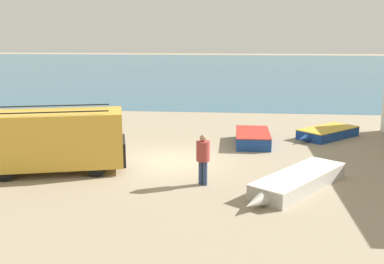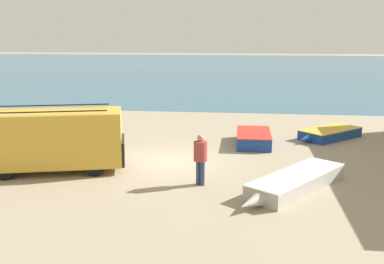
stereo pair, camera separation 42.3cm
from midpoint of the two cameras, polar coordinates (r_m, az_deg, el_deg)
The scene contains 9 objects.
ground_plane at distance 18.95m, azimuth -2.60°, elevation -3.73°, with size 200.00×200.00×0.00m, color gray.
sea_water at distance 70.21m, azimuth 4.40°, elevation 8.16°, with size 120.00×80.00×0.01m, color #33607A.
parked_van at distance 18.05m, azimuth -16.61°, elevation -0.81°, with size 5.69×3.27×2.50m.
fishing_rowboat_0 at distance 22.02m, azimuth 8.36°, elevation -0.72°, with size 1.61×3.71×0.61m.
fishing_rowboat_1 at distance 23.79m, azimuth -19.88°, elevation -0.36°, with size 2.39×4.52×0.61m.
fishing_rowboat_2 at distance 15.91m, azimuth 13.60°, elevation -6.25°, with size 3.96×4.90×0.55m.
fishing_rowboat_3 at distance 24.00m, azimuth 17.47°, elevation -0.20°, with size 3.57×3.45×0.50m.
fisherman_0 at distance 23.59m, azimuth -12.58°, elevation 1.60°, with size 0.42×0.42×1.59m.
fisherman_1 at distance 15.77m, azimuth 1.85°, elevation -2.95°, with size 0.48×0.48×1.83m.
Camera 2 is at (3.23, -17.92, 5.30)m, focal length 42.00 mm.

